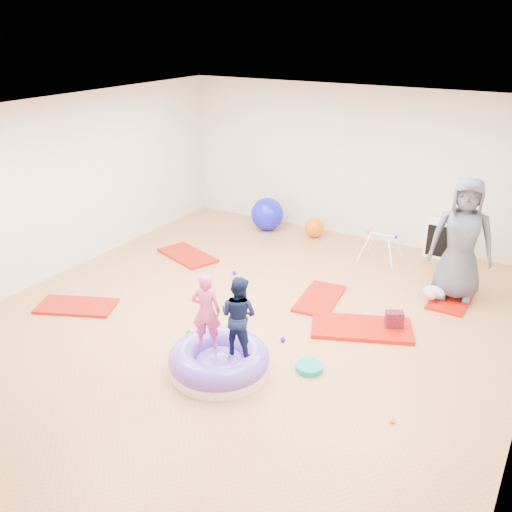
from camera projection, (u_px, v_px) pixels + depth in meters
The scene contains 19 objects.
room at pixel (244, 228), 7.27m from camera, with size 7.01×8.01×2.81m.
gym_mat_front_left at pixel (76, 306), 8.24m from camera, with size 1.10×0.55×0.05m, color #BF2000.
gym_mat_mid_left at pixel (187, 255), 10.00m from camera, with size 1.13×0.56×0.05m, color #BF2000.
gym_mat_center_back at pixel (320, 298), 8.46m from camera, with size 1.07×0.53×0.04m, color #BF2000.
gym_mat_right at pixel (362, 328), 7.65m from camera, with size 1.33×0.67×0.06m, color #BF2000.
gym_mat_rear_right at pixel (452, 298), 8.49m from camera, with size 1.06×0.53×0.04m, color #BF2000.
inflatable_cushion at pixel (219, 361), 6.70m from camera, with size 1.19×1.19×0.38m.
child_pink at pixel (206, 307), 6.52m from camera, with size 0.34×0.22×0.93m, color #DC3E7D.
child_navy at pixel (239, 312), 6.41m from camera, with size 0.46×0.36×0.95m, color #0B1335.
adult_caregiver at pixel (462, 239), 8.14m from camera, with size 0.89×0.58×1.81m, color #404350.
infant at pixel (433, 293), 8.37m from camera, with size 0.33×0.34×0.20m.
ball_pit_balls at pixel (244, 321), 7.82m from camera, with size 3.68×2.35×0.07m.
exercise_ball_blue at pixel (267, 214), 11.16m from camera, with size 0.64×0.64×0.64m, color #1111DC.
exercise_ball_orange at pixel (315, 228), 10.83m from camera, with size 0.37×0.37×0.37m, color #DA5F00.
infant_play_gym at pixel (381, 243), 9.71m from camera, with size 0.65×0.62×0.50m.
cube_shelf at pixel (445, 239), 9.88m from camera, with size 0.65×0.32×0.65m.
balance_disc at pixel (309, 367), 6.77m from camera, with size 0.33×0.33×0.07m, color #0A8E7B.
backpack at pixel (394, 321), 7.60m from camera, with size 0.24×0.14×0.27m, color maroon.
yellow_toy at pixel (102, 309), 8.18m from camera, with size 0.21×0.21×0.03m, color gold.
Camera 1 is at (3.59, -5.83, 3.87)m, focal length 40.00 mm.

